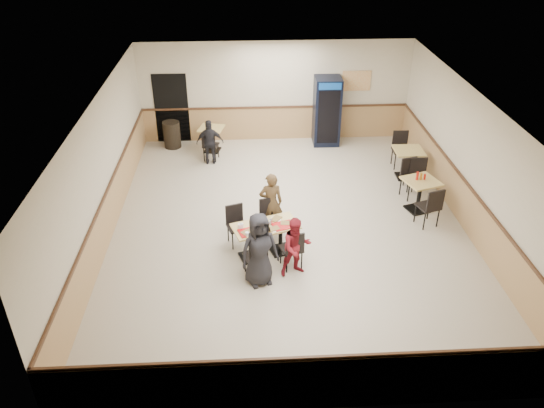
{
  "coord_description": "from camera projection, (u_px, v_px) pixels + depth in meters",
  "views": [
    {
      "loc": [
        -0.96,
        -10.19,
        6.65
      ],
      "look_at": [
        -0.41,
        -0.5,
        0.89
      ],
      "focal_mm": 35.0,
      "sensor_mm": 36.0,
      "label": 1
    }
  ],
  "objects": [
    {
      "name": "side_table_near_chair_north",
      "position": [
        412.0,
        179.0,
        13.09
      ],
      "size": [
        0.59,
        0.59,
        1.02
      ],
      "primitive_type": null,
      "rotation": [
        0.0,
        0.0,
        0.31
      ],
      "color": "black",
      "rests_on": "ground"
    },
    {
      "name": "side_table_near_chair_south",
      "position": [
        428.0,
        205.0,
        11.99
      ],
      "size": [
        0.59,
        0.59,
        1.02
      ],
      "primitive_type": null,
      "rotation": [
        0.0,
        0.0,
        3.45
      ],
      "color": "black",
      "rests_on": "ground"
    },
    {
      "name": "side_table_far",
      "position": [
        408.0,
        159.0,
        13.98
      ],
      "size": [
        0.76,
        0.76,
        0.8
      ],
      "rotation": [
        0.0,
        0.0,
        -0.01
      ],
      "color": "black",
      "rests_on": "ground"
    },
    {
      "name": "back_table",
      "position": [
        212.0,
        136.0,
        15.45
      ],
      "size": [
        0.82,
        0.82,
        0.73
      ],
      "rotation": [
        0.0,
        0.0,
        -0.23
      ],
      "color": "black",
      "rests_on": "ground"
    },
    {
      "name": "ground",
      "position": [
        289.0,
        226.0,
        12.19
      ],
      "size": [
        10.0,
        10.0,
        0.0
      ],
      "primitive_type": "plane",
      "color": "beige",
      "rests_on": "ground"
    },
    {
      "name": "side_table_far_chair_north",
      "position": [
        401.0,
        150.0,
        14.55
      ],
      "size": [
        0.48,
        0.48,
        1.01
      ],
      "primitive_type": null,
      "rotation": [
        0.0,
        0.0,
        -0.01
      ],
      "color": "black",
      "rests_on": "ground"
    },
    {
      "name": "side_table_far_chair_south",
      "position": [
        414.0,
        171.0,
        13.45
      ],
      "size": [
        0.48,
        0.48,
        1.01
      ],
      "primitive_type": null,
      "rotation": [
        0.0,
        0.0,
        3.13
      ],
      "color": "black",
      "rests_on": "ground"
    },
    {
      "name": "lone_diner",
      "position": [
        210.0,
        142.0,
        14.66
      ],
      "size": [
        0.76,
        0.33,
        1.28
      ],
      "primitive_type": "imported",
      "rotation": [
        0.0,
        0.0,
        3.16
      ],
      "color": "black",
      "rests_on": "ground"
    },
    {
      "name": "pepsi_cooler",
      "position": [
        327.0,
        111.0,
        15.68
      ],
      "size": [
        0.78,
        0.79,
        2.02
      ],
      "rotation": [
        0.0,
        0.0,
        -0.01
      ],
      "color": "black",
      "rests_on": "ground"
    },
    {
      "name": "tabletop_clutter",
      "position": [
        264.0,
        227.0,
        10.78
      ],
      "size": [
        1.2,
        0.82,
        0.12
      ],
      "rotation": [
        0.0,
        0.0,
        0.31
      ],
      "color": "red",
      "rests_on": "main_table"
    },
    {
      "name": "main_chairs",
      "position": [
        263.0,
        237.0,
        11.0
      ],
      "size": [
        1.62,
        1.87,
        0.91
      ],
      "rotation": [
        0.0,
        0.0,
        0.31
      ],
      "color": "black",
      "rests_on": "ground"
    },
    {
      "name": "room_shell",
      "position": [
        347.0,
        154.0,
        14.16
      ],
      "size": [
        10.0,
        10.0,
        10.0
      ],
      "color": "silver",
      "rests_on": "ground"
    },
    {
      "name": "diner_woman_right",
      "position": [
        296.0,
        247.0,
        10.37
      ],
      "size": [
        0.74,
        0.65,
        1.27
      ],
      "primitive_type": "imported",
      "rotation": [
        0.0,
        0.0,
        0.31
      ],
      "color": "maroon",
      "rests_on": "ground"
    },
    {
      "name": "side_table_near",
      "position": [
        420.0,
        191.0,
        12.53
      ],
      "size": [
        0.94,
        0.94,
        0.8
      ],
      "rotation": [
        0.0,
        0.0,
        0.31
      ],
      "color": "black",
      "rests_on": "ground"
    },
    {
      "name": "condiment_caddy",
      "position": [
        420.0,
        176.0,
        12.38
      ],
      "size": [
        0.23,
        0.06,
        0.2
      ],
      "color": "red",
      "rests_on": "side_table_near"
    },
    {
      "name": "diner_man_opposite",
      "position": [
        271.0,
        203.0,
        11.67
      ],
      "size": [
        0.55,
        0.39,
        1.44
      ],
      "primitive_type": "imported",
      "rotation": [
        0.0,
        0.0,
        3.23
      ],
      "color": "#4F3A21",
      "rests_on": "ground"
    },
    {
      "name": "diner_woman_left",
      "position": [
        259.0,
        250.0,
        10.06
      ],
      "size": [
        0.87,
        0.71,
        1.54
      ],
      "primitive_type": "imported",
      "rotation": [
        0.0,
        0.0,
        0.34
      ],
      "color": "black",
      "rests_on": "ground"
    },
    {
      "name": "back_table_chair_lone",
      "position": [
        211.0,
        145.0,
        14.96
      ],
      "size": [
        0.51,
        0.51,
        0.92
      ],
      "primitive_type": null,
      "rotation": [
        0.0,
        0.0,
        2.91
      ],
      "color": "black",
      "rests_on": "ground"
    },
    {
      "name": "main_table",
      "position": [
        266.0,
        235.0,
        11.0
      ],
      "size": [
        1.49,
        1.05,
        0.72
      ],
      "rotation": [
        0.0,
        0.0,
        0.31
      ],
      "color": "black",
      "rests_on": "ground"
    },
    {
      "name": "trash_bin",
      "position": [
        172.0,
        135.0,
        15.74
      ],
      "size": [
        0.5,
        0.5,
        0.79
      ],
      "primitive_type": "cylinder",
      "color": "black",
      "rests_on": "ground"
    }
  ]
}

